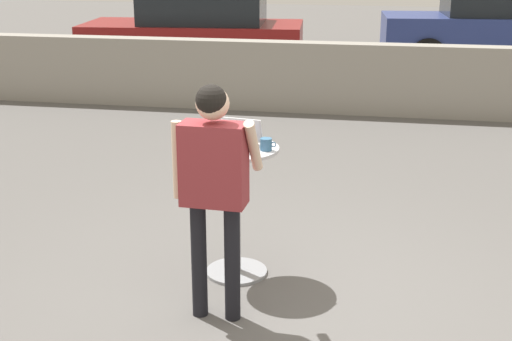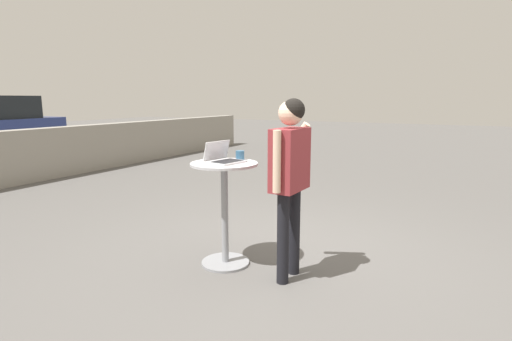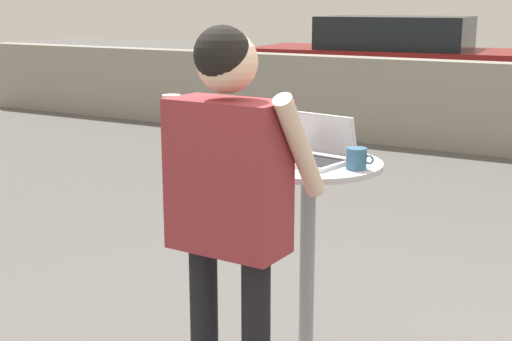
# 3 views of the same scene
# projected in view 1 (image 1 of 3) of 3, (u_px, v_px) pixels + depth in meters

# --- Properties ---
(ground_plane) EXTENTS (50.00, 50.00, 0.00)m
(ground_plane) POSITION_uv_depth(u_px,v_px,m) (273.00, 306.00, 5.22)
(ground_plane) COLOR #5B5956
(pavement_kerb) EXTENTS (17.93, 0.35, 1.07)m
(pavement_kerb) POSITION_uv_depth(u_px,v_px,m) (339.00, 78.00, 10.89)
(pavement_kerb) COLOR gray
(pavement_kerb) RESTS_ON ground_plane
(cafe_table) EXTENTS (0.67, 0.67, 1.06)m
(cafe_table) POSITION_uv_depth(u_px,v_px,m) (236.00, 197.00, 5.55)
(cafe_table) COLOR gray
(cafe_table) RESTS_ON ground_plane
(laptop) EXTENTS (0.38, 0.34, 0.21)m
(laptop) POSITION_uv_depth(u_px,v_px,m) (237.00, 142.00, 5.41)
(laptop) COLOR silver
(laptop) RESTS_ON cafe_table
(coffee_mug) EXTENTS (0.12, 0.09, 0.09)m
(coffee_mug) POSITION_uv_depth(u_px,v_px,m) (266.00, 144.00, 5.33)
(coffee_mug) COLOR #336084
(coffee_mug) RESTS_ON cafe_table
(standing_person) EXTENTS (0.59, 0.36, 1.68)m
(standing_person) POSITION_uv_depth(u_px,v_px,m) (214.00, 173.00, 4.76)
(standing_person) COLOR black
(standing_person) RESTS_ON ground_plane
(parked_car_near_street) EXTENTS (4.53, 2.05, 1.77)m
(parked_car_near_street) POSITION_uv_depth(u_px,v_px,m) (496.00, 25.00, 14.50)
(parked_car_near_street) COLOR navy
(parked_car_near_street) RESTS_ON ground_plane
(parked_car_further_down) EXTENTS (4.35, 2.20, 1.53)m
(parked_car_further_down) POSITION_uv_depth(u_px,v_px,m) (196.00, 35.00, 13.87)
(parked_car_further_down) COLOR maroon
(parked_car_further_down) RESTS_ON ground_plane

